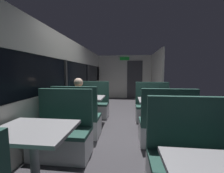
{
  "coord_description": "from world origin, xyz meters",
  "views": [
    {
      "loc": [
        0.18,
        -3.55,
        1.38
      ],
      "look_at": [
        -0.52,
        2.72,
        0.76
      ],
      "focal_mm": 22.78,
      "sensor_mm": 36.0,
      "label": 1
    }
  ],
  "objects_px": {
    "dining_table_mid_window": "(87,101)",
    "bench_front_aisle_facing_entry": "(192,168)",
    "bench_mid_window_facing_end": "(78,121)",
    "dining_table_rear_aisle": "(158,104)",
    "dining_table_near_window": "(33,137)",
    "bench_near_window_facing_entry": "(62,136)",
    "bench_rear_aisle_facing_end": "(165,128)",
    "bench_rear_aisle_facing_entry": "(153,109)",
    "seated_passenger": "(78,111)",
    "bench_mid_window_facing_entry": "(93,106)"
  },
  "relations": [
    {
      "from": "dining_table_mid_window",
      "to": "bench_front_aisle_facing_entry",
      "type": "xyz_separation_m",
      "value": [
        1.79,
        -2.03,
        -0.31
      ]
    },
    {
      "from": "bench_mid_window_facing_end",
      "to": "dining_table_rear_aisle",
      "type": "xyz_separation_m",
      "value": [
        1.79,
        0.5,
        0.31
      ]
    },
    {
      "from": "dining_table_near_window",
      "to": "bench_near_window_facing_entry",
      "type": "bearing_deg",
      "value": 90.0
    },
    {
      "from": "bench_rear_aisle_facing_end",
      "to": "bench_rear_aisle_facing_entry",
      "type": "height_order",
      "value": "same"
    },
    {
      "from": "dining_table_mid_window",
      "to": "dining_table_rear_aisle",
      "type": "height_order",
      "value": "same"
    },
    {
      "from": "bench_mid_window_facing_end",
      "to": "seated_passenger",
      "type": "relative_size",
      "value": 0.87
    },
    {
      "from": "dining_table_mid_window",
      "to": "bench_mid_window_facing_end",
      "type": "distance_m",
      "value": 0.77
    },
    {
      "from": "dining_table_mid_window",
      "to": "seated_passenger",
      "type": "height_order",
      "value": "seated_passenger"
    },
    {
      "from": "bench_near_window_facing_entry",
      "to": "dining_table_mid_window",
      "type": "bearing_deg",
      "value": 90.0
    },
    {
      "from": "dining_table_rear_aisle",
      "to": "bench_rear_aisle_facing_end",
      "type": "bearing_deg",
      "value": -90.0
    },
    {
      "from": "bench_rear_aisle_facing_end",
      "to": "dining_table_near_window",
      "type": "bearing_deg",
      "value": -145.54
    },
    {
      "from": "dining_table_near_window",
      "to": "bench_rear_aisle_facing_entry",
      "type": "relative_size",
      "value": 0.82
    },
    {
      "from": "dining_table_near_window",
      "to": "bench_rear_aisle_facing_entry",
      "type": "distance_m",
      "value": 3.19
    },
    {
      "from": "dining_table_mid_window",
      "to": "bench_rear_aisle_facing_end",
      "type": "relative_size",
      "value": 0.82
    },
    {
      "from": "bench_mid_window_facing_entry",
      "to": "bench_rear_aisle_facing_end",
      "type": "bearing_deg",
      "value": -41.77
    },
    {
      "from": "bench_mid_window_facing_entry",
      "to": "bench_rear_aisle_facing_entry",
      "type": "distance_m",
      "value": 1.8
    },
    {
      "from": "bench_near_window_facing_entry",
      "to": "bench_front_aisle_facing_entry",
      "type": "distance_m",
      "value": 1.89
    },
    {
      "from": "bench_mid_window_facing_entry",
      "to": "bench_rear_aisle_facing_entry",
      "type": "relative_size",
      "value": 1.0
    },
    {
      "from": "bench_front_aisle_facing_entry",
      "to": "dining_table_mid_window",
      "type": "bearing_deg",
      "value": 131.43
    },
    {
      "from": "dining_table_near_window",
      "to": "seated_passenger",
      "type": "distance_m",
      "value": 1.5
    },
    {
      "from": "bench_front_aisle_facing_entry",
      "to": "bench_rear_aisle_facing_entry",
      "type": "relative_size",
      "value": 1.0
    },
    {
      "from": "dining_table_near_window",
      "to": "bench_mid_window_facing_entry",
      "type": "height_order",
      "value": "bench_mid_window_facing_entry"
    },
    {
      "from": "dining_table_rear_aisle",
      "to": "bench_rear_aisle_facing_end",
      "type": "height_order",
      "value": "bench_rear_aisle_facing_end"
    },
    {
      "from": "dining_table_mid_window",
      "to": "bench_mid_window_facing_entry",
      "type": "bearing_deg",
      "value": 90.0
    },
    {
      "from": "dining_table_near_window",
      "to": "bench_rear_aisle_facing_end",
      "type": "bearing_deg",
      "value": 34.46
    },
    {
      "from": "dining_table_near_window",
      "to": "bench_front_aisle_facing_entry",
      "type": "bearing_deg",
      "value": 3.18
    },
    {
      "from": "dining_table_rear_aisle",
      "to": "seated_passenger",
      "type": "relative_size",
      "value": 0.71
    },
    {
      "from": "bench_mid_window_facing_end",
      "to": "bench_rear_aisle_facing_entry",
      "type": "height_order",
      "value": "same"
    },
    {
      "from": "dining_table_rear_aisle",
      "to": "seated_passenger",
      "type": "height_order",
      "value": "seated_passenger"
    },
    {
      "from": "bench_near_window_facing_entry",
      "to": "bench_mid_window_facing_entry",
      "type": "relative_size",
      "value": 1.0
    },
    {
      "from": "bench_near_window_facing_entry",
      "to": "bench_front_aisle_facing_entry",
      "type": "relative_size",
      "value": 1.0
    },
    {
      "from": "dining_table_rear_aisle",
      "to": "seated_passenger",
      "type": "bearing_deg",
      "value": -166.58
    },
    {
      "from": "bench_mid_window_facing_end",
      "to": "seated_passenger",
      "type": "distance_m",
      "value": 0.22
    },
    {
      "from": "dining_table_mid_window",
      "to": "bench_mid_window_facing_end",
      "type": "relative_size",
      "value": 0.82
    },
    {
      "from": "dining_table_mid_window",
      "to": "bench_rear_aisle_facing_end",
      "type": "height_order",
      "value": "bench_rear_aisle_facing_end"
    },
    {
      "from": "bench_rear_aisle_facing_end",
      "to": "seated_passenger",
      "type": "height_order",
      "value": "seated_passenger"
    },
    {
      "from": "bench_mid_window_facing_entry",
      "to": "seated_passenger",
      "type": "bearing_deg",
      "value": -90.0
    },
    {
      "from": "dining_table_mid_window",
      "to": "bench_mid_window_facing_entry",
      "type": "height_order",
      "value": "bench_mid_window_facing_entry"
    },
    {
      "from": "bench_mid_window_facing_entry",
      "to": "dining_table_near_window",
      "type": "bearing_deg",
      "value": -90.0
    },
    {
      "from": "bench_front_aisle_facing_entry",
      "to": "bench_rear_aisle_facing_end",
      "type": "xyz_separation_m",
      "value": [
        0.0,
        1.13,
        0.0
      ]
    },
    {
      "from": "dining_table_mid_window",
      "to": "bench_rear_aisle_facing_entry",
      "type": "relative_size",
      "value": 0.82
    },
    {
      "from": "bench_near_window_facing_entry",
      "to": "bench_rear_aisle_facing_entry",
      "type": "bearing_deg",
      "value": 47.12
    },
    {
      "from": "dining_table_mid_window",
      "to": "bench_rear_aisle_facing_entry",
      "type": "xyz_separation_m",
      "value": [
        1.79,
        0.5,
        -0.31
      ]
    },
    {
      "from": "dining_table_near_window",
      "to": "dining_table_rear_aisle",
      "type": "xyz_separation_m",
      "value": [
        1.79,
        1.93,
        0.0
      ]
    },
    {
      "from": "bench_mid_window_facing_end",
      "to": "bench_mid_window_facing_entry",
      "type": "relative_size",
      "value": 1.0
    },
    {
      "from": "bench_front_aisle_facing_entry",
      "to": "dining_table_rear_aisle",
      "type": "xyz_separation_m",
      "value": [
        0.0,
        1.83,
        0.31
      ]
    },
    {
      "from": "dining_table_near_window",
      "to": "seated_passenger",
      "type": "xyz_separation_m",
      "value": [
        0.0,
        1.5,
        -0.1
      ]
    },
    {
      "from": "bench_front_aisle_facing_entry",
      "to": "bench_rear_aisle_facing_entry",
      "type": "distance_m",
      "value": 2.53
    },
    {
      "from": "bench_near_window_facing_entry",
      "to": "seated_passenger",
      "type": "distance_m",
      "value": 0.83
    },
    {
      "from": "bench_mid_window_facing_end",
      "to": "bench_rear_aisle_facing_end",
      "type": "xyz_separation_m",
      "value": [
        1.79,
        -0.2,
        0.0
      ]
    }
  ]
}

